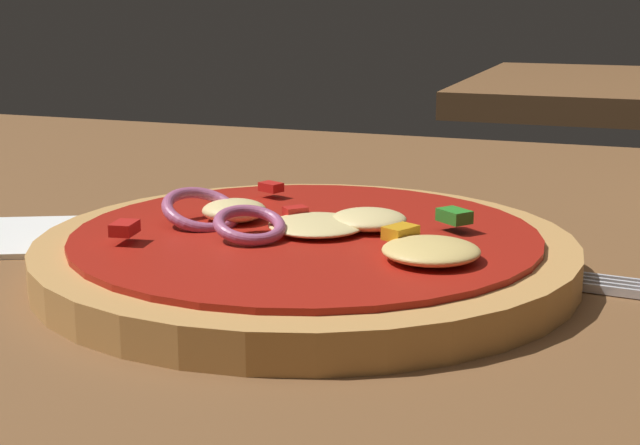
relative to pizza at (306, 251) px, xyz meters
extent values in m
cube|color=brown|center=(-0.02, -0.01, -0.03)|extent=(1.40, 0.89, 0.04)
cylinder|color=tan|center=(0.00, 0.00, 0.00)|extent=(0.26, 0.26, 0.02)
cylinder|color=#A81C11|center=(0.00, 0.00, 0.01)|extent=(0.22, 0.22, 0.00)
ellipsoid|color=#F4DB8E|center=(-0.04, 0.01, 0.01)|extent=(0.03, 0.03, 0.01)
ellipsoid|color=#F4DB8E|center=(0.03, 0.02, 0.01)|extent=(0.04, 0.04, 0.01)
ellipsoid|color=#F4DB8E|center=(0.00, 0.00, 0.01)|extent=(0.05, 0.05, 0.01)
ellipsoid|color=#EFCC72|center=(0.07, -0.03, 0.01)|extent=(0.04, 0.04, 0.01)
torus|color=#B25984|center=(-0.05, 0.00, 0.02)|extent=(0.05, 0.05, 0.02)
torus|color=#B25984|center=(-0.02, -0.02, 0.02)|extent=(0.05, 0.05, 0.01)
cube|color=red|center=(-0.05, 0.06, 0.02)|extent=(0.01, 0.01, 0.00)
cube|color=red|center=(-0.07, -0.05, 0.02)|extent=(0.01, 0.02, 0.01)
cube|color=orange|center=(0.05, -0.01, 0.02)|extent=(0.02, 0.02, 0.01)
cube|color=#2D8C28|center=(0.07, 0.02, 0.02)|extent=(0.02, 0.02, 0.01)
cube|color=red|center=(-0.01, 0.02, 0.02)|extent=(0.01, 0.01, 0.00)
cube|color=silver|center=(0.14, 0.03, -0.01)|extent=(0.04, 0.01, 0.00)
cube|color=silver|center=(0.14, 0.02, -0.01)|extent=(0.04, 0.01, 0.00)
cube|color=silver|center=(0.14, 0.02, -0.01)|extent=(0.04, 0.01, 0.00)
cube|color=silver|center=(0.13, 0.01, -0.01)|extent=(0.04, 0.01, 0.00)
camera|label=1|loc=(0.15, -0.41, 0.12)|focal=53.36mm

